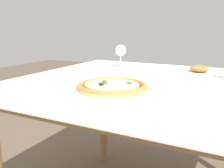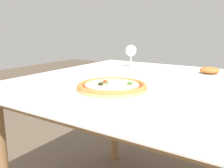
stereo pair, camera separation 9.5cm
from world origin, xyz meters
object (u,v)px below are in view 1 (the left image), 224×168
Objects in this scene: fork at (111,76)px; side_plate at (199,71)px; pizza_plate at (112,87)px; wine_glass_far_right at (121,51)px; dining_table at (155,99)px.

side_plate is at bearing 37.14° from fork.
pizza_plate is 2.09× the size of wine_glass_far_right.
side_plate reaches higher than fork.
wine_glass_far_right reaches higher than pizza_plate.
wine_glass_far_right is 0.48m from side_plate.
dining_table is 4.42× the size of pizza_plate.
fork is 0.33m from wine_glass_far_right.
side_plate is at bearing 67.15° from pizza_plate.
pizza_plate is 1.71× the size of fork.
fork is 0.99× the size of side_plate.
fork is at bearing 118.50° from pizza_plate.
fork is (-0.15, 0.27, -0.01)m from pizza_plate.
fork is (-0.24, 0.03, 0.08)m from dining_table.
dining_table is 0.50m from wine_glass_far_right.
wine_glass_far_right is 0.81× the size of side_plate.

